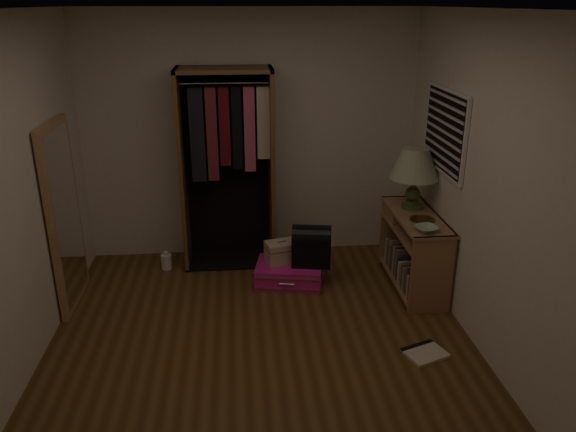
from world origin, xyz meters
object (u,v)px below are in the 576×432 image
object	(u,v)px
open_wardrobe	(228,151)
floor_mirror	(64,216)
console_bookshelf	(413,247)
white_jug	(166,261)
pink_suitcase	(289,273)
table_lamp	(415,165)
train_case	(282,252)
black_bag	(312,244)

from	to	relation	value
open_wardrobe	floor_mirror	world-z (taller)	open_wardrobe
console_bookshelf	white_jug	distance (m)	2.54
floor_mirror	pink_suitcase	size ratio (longest dim) A/B	2.30
console_bookshelf	table_lamp	distance (m)	0.81
open_wardrobe	table_lamp	bearing A→B (deg)	-18.23
train_case	white_jug	world-z (taller)	train_case
open_wardrobe	floor_mirror	distance (m)	1.69
pink_suitcase	white_jug	size ratio (longest dim) A/B	3.77
table_lamp	white_jug	size ratio (longest dim) A/B	3.06
pink_suitcase	black_bag	world-z (taller)	black_bag
white_jug	pink_suitcase	bearing A→B (deg)	-18.81
white_jug	floor_mirror	bearing A→B (deg)	-142.29
pink_suitcase	table_lamp	size ratio (longest dim) A/B	1.23
floor_mirror	pink_suitcase	world-z (taller)	floor_mirror
pink_suitcase	console_bookshelf	bearing A→B (deg)	4.12
console_bookshelf	white_jug	world-z (taller)	console_bookshelf
open_wardrobe	floor_mirror	bearing A→B (deg)	-152.16
open_wardrobe	console_bookshelf	bearing A→B (deg)	-22.45
pink_suitcase	white_jug	bearing A→B (deg)	171.61
train_case	black_bag	world-z (taller)	black_bag
train_case	white_jug	size ratio (longest dim) A/B	1.81
table_lamp	pink_suitcase	bearing A→B (deg)	-179.31
pink_suitcase	train_case	distance (m)	0.23
pink_suitcase	table_lamp	bearing A→B (deg)	11.12
black_bag	white_jug	bearing A→B (deg)	173.35
console_bookshelf	open_wardrobe	bearing A→B (deg)	157.55
open_wardrobe	black_bag	xyz separation A→B (m)	(0.79, -0.62, -0.80)
table_lamp	white_jug	bearing A→B (deg)	170.48
open_wardrobe	white_jug	bearing A→B (deg)	-165.90
open_wardrobe	pink_suitcase	distance (m)	1.39
pink_suitcase	black_bag	xyz separation A→B (m)	(0.22, -0.02, 0.31)
black_bag	table_lamp	bearing A→B (deg)	12.17
console_bookshelf	black_bag	xyz separation A→B (m)	(-0.98, 0.11, 0.02)
open_wardrobe	black_bag	world-z (taller)	open_wardrobe
console_bookshelf	open_wardrobe	xyz separation A→B (m)	(-1.78, 0.73, 0.83)
open_wardrobe	table_lamp	distance (m)	1.87
floor_mirror	train_case	distance (m)	2.05
train_case	white_jug	distance (m)	1.26
pink_suitcase	train_case	bearing A→B (deg)	145.50
train_case	black_bag	distance (m)	0.32
console_bookshelf	pink_suitcase	world-z (taller)	console_bookshelf
train_case	table_lamp	world-z (taller)	table_lamp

